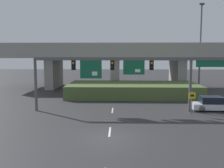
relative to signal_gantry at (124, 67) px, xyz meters
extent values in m
plane|color=#2D2D30|center=(-1.11, -8.18, -4.48)|extent=(160.00, 160.00, 0.00)
cube|color=silver|center=(-1.11, -7.03, -4.48)|extent=(0.14, 2.40, 0.01)
cube|color=silver|center=(-1.11, 0.37, -4.48)|extent=(0.14, 2.40, 0.01)
cube|color=silver|center=(-1.11, 7.77, -4.48)|extent=(0.14, 2.40, 0.01)
cube|color=silver|center=(-1.11, 15.16, -4.48)|extent=(0.14, 2.40, 0.01)
cube|color=silver|center=(-1.11, 22.56, -4.48)|extent=(0.14, 2.40, 0.01)
cylinder|color=#515456|center=(-8.83, 0.02, -1.77)|extent=(0.28, 0.28, 5.42)
cylinder|color=#515456|center=(6.61, 0.02, -1.77)|extent=(0.28, 0.28, 5.42)
cube|color=#515456|center=(0.57, 0.02, 0.79)|extent=(18.79, 0.32, 0.32)
cube|color=black|center=(-4.97, 0.02, 0.15)|extent=(0.40, 0.28, 0.95)
sphere|color=orange|center=(-4.97, -0.15, 0.36)|extent=(0.22, 0.22, 0.22)
sphere|color=black|center=(-4.97, -0.15, -0.06)|extent=(0.22, 0.22, 0.22)
cube|color=black|center=(-1.11, 0.02, 0.15)|extent=(0.40, 0.28, 0.95)
sphere|color=orange|center=(-1.11, -0.15, 0.36)|extent=(0.22, 0.22, 0.22)
sphere|color=black|center=(-1.11, -0.15, -0.06)|extent=(0.22, 0.22, 0.22)
cube|color=black|center=(2.75, 0.02, 0.15)|extent=(0.40, 0.28, 0.95)
sphere|color=orange|center=(2.75, -0.15, 0.36)|extent=(0.22, 0.22, 0.22)
sphere|color=black|center=(2.75, -0.15, -0.06)|extent=(0.22, 0.22, 0.22)
cube|color=#115B38|center=(-3.23, -0.08, -0.27)|extent=(2.14, 0.08, 1.79)
cube|color=white|center=(-2.86, -0.13, -0.67)|extent=(0.54, 0.03, 0.39)
cube|color=#115B38|center=(1.02, -0.08, -0.07)|extent=(2.09, 0.08, 1.39)
cube|color=white|center=(1.38, -0.13, -0.38)|extent=(0.52, 0.03, 0.31)
cube|color=#115B38|center=(8.45, -0.04, 0.31)|extent=(2.75, 0.07, 0.64)
cylinder|color=#4C4C4C|center=(6.41, -1.46, -3.37)|extent=(0.08, 0.08, 2.22)
cube|color=yellow|center=(6.41, -1.50, -2.61)|extent=(0.60, 0.03, 0.60)
cube|color=black|center=(6.41, -1.52, -2.61)|extent=(0.33, 0.01, 0.21)
cylinder|color=#515456|center=(11.87, 14.63, 2.03)|extent=(0.24, 0.24, 13.02)
cube|color=#333333|center=(11.87, 14.63, 8.66)|extent=(0.70, 0.36, 0.24)
cube|color=gray|center=(-1.11, 18.61, 1.33)|extent=(36.98, 9.36, 1.44)
cube|color=gray|center=(-1.11, 14.13, 2.50)|extent=(36.98, 0.40, 0.90)
cube|color=gray|center=(-11.58, 18.61, -1.93)|extent=(1.40, 7.49, 5.09)
cube|color=gray|center=(-1.11, 18.61, -1.93)|extent=(1.40, 7.49, 5.09)
cube|color=gray|center=(9.37, 18.61, -1.93)|extent=(1.40, 7.49, 5.09)
cube|color=#4C6033|center=(1.44, 9.69, -3.63)|extent=(17.54, 8.20, 1.71)
cube|color=silver|center=(9.14, 0.65, -4.03)|extent=(4.28, 1.98, 0.58)
cube|color=black|center=(8.97, 0.66, -3.39)|extent=(2.26, 1.71, 0.68)
cylinder|color=black|center=(10.48, 1.39, -4.16)|extent=(0.65, 0.25, 0.64)
cylinder|color=black|center=(7.87, 1.50, -4.16)|extent=(0.65, 0.25, 0.64)
cylinder|color=black|center=(7.80, -0.08, -4.16)|extent=(0.65, 0.25, 0.64)
camera|label=1|loc=(-0.39, -25.89, 1.27)|focal=42.00mm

